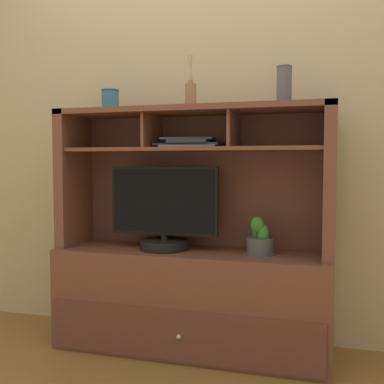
# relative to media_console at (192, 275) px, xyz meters

# --- Properties ---
(floor_plane) EXTENTS (6.00, 6.00, 0.02)m
(floor_plane) POSITION_rel_media_console_xyz_m (0.00, -0.01, -0.42)
(floor_plane) COLOR brown
(floor_plane) RESTS_ON ground
(back_wall) EXTENTS (6.00, 0.02, 2.80)m
(back_wall) POSITION_rel_media_console_xyz_m (0.00, 0.25, 0.99)
(back_wall) COLOR tan
(back_wall) RESTS_ON ground
(media_console) EXTENTS (1.50, 0.48, 1.33)m
(media_console) POSITION_rel_media_console_xyz_m (0.00, 0.00, 0.00)
(media_console) COLOR brown
(media_console) RESTS_ON ground
(tv_monitor) EXTENTS (0.61, 0.27, 0.46)m
(tv_monitor) POSITION_rel_media_console_xyz_m (-0.15, -0.03, 0.33)
(tv_monitor) COLOR black
(tv_monitor) RESTS_ON media_console
(potted_orchid) EXTENTS (0.16, 0.16, 0.20)m
(potted_orchid) POSITION_rel_media_console_xyz_m (0.37, -0.01, 0.21)
(potted_orchid) COLOR #494D55
(potted_orchid) RESTS_ON media_console
(magazine_stack_left) EXTENTS (0.37, 0.27, 0.05)m
(magazine_stack_left) POSITION_rel_media_console_xyz_m (-0.02, 0.00, 0.73)
(magazine_stack_left) COLOR gray
(magazine_stack_left) RESTS_ON media_console
(diffuser_bottle) EXTENTS (0.06, 0.06, 0.28)m
(diffuser_bottle) POSITION_rel_media_console_xyz_m (0.00, -0.03, 0.99)
(diffuser_bottle) COLOR #8D6849
(diffuser_bottle) RESTS_ON media_console
(ceramic_vase) EXTENTS (0.10, 0.10, 0.12)m
(ceramic_vase) POSITION_rel_media_console_xyz_m (-0.49, 0.00, 0.98)
(ceramic_vase) COLOR #326392
(ceramic_vase) RESTS_ON media_console
(accent_vase) EXTENTS (0.08, 0.08, 0.20)m
(accent_vase) POSITION_rel_media_console_xyz_m (0.49, 0.01, 1.02)
(accent_vase) COLOR #54535E
(accent_vase) RESTS_ON media_console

